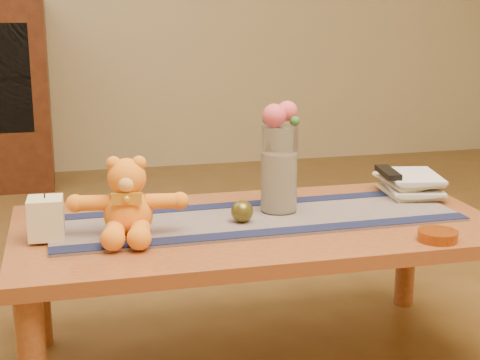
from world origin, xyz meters
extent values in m
cube|color=brown|center=(0.00, 0.00, 0.43)|extent=(1.40, 0.70, 0.04)
cylinder|color=brown|center=(-0.64, 0.29, 0.21)|extent=(0.07, 0.07, 0.41)
cylinder|color=brown|center=(0.64, 0.29, 0.21)|extent=(0.07, 0.07, 0.41)
cube|color=#171A42|center=(0.01, 0.02, 0.45)|extent=(1.21, 0.37, 0.01)
cube|color=#121838|center=(0.01, -0.13, 0.46)|extent=(1.20, 0.08, 0.00)
cube|color=#121838|center=(0.00, 0.16, 0.46)|extent=(1.20, 0.08, 0.00)
cube|color=beige|center=(-0.59, -0.02, 0.51)|extent=(0.10, 0.10, 0.11)
cylinder|color=black|center=(-0.59, -0.02, 0.57)|extent=(0.00, 0.00, 0.01)
cylinder|color=silver|center=(0.09, 0.07, 0.59)|extent=(0.11, 0.11, 0.26)
cylinder|color=beige|center=(0.09, 0.07, 0.55)|extent=(0.09, 0.09, 0.18)
sphere|color=#E2505F|center=(0.07, 0.06, 0.75)|extent=(0.07, 0.07, 0.07)
sphere|color=#E2505F|center=(0.11, 0.07, 0.76)|extent=(0.06, 0.06, 0.06)
sphere|color=#4A5DA1|center=(0.10, 0.10, 0.75)|extent=(0.04, 0.04, 0.04)
sphere|color=#4A5DA1|center=(0.06, 0.09, 0.74)|extent=(0.04, 0.04, 0.04)
sphere|color=#33662D|center=(0.13, 0.05, 0.74)|extent=(0.03, 0.03, 0.03)
sphere|color=brown|center=(-0.05, -0.01, 0.49)|extent=(0.08, 0.08, 0.06)
imported|color=beige|center=(0.49, 0.17, 0.46)|extent=(0.19, 0.24, 0.02)
imported|color=beige|center=(0.49, 0.16, 0.48)|extent=(0.21, 0.26, 0.02)
imported|color=beige|center=(0.48, 0.17, 0.50)|extent=(0.18, 0.23, 0.02)
imported|color=beige|center=(0.49, 0.16, 0.52)|extent=(0.20, 0.25, 0.02)
cube|color=black|center=(0.49, 0.16, 0.54)|extent=(0.07, 0.16, 0.02)
cylinder|color=#BF5914|center=(0.43, -0.28, 0.46)|extent=(0.13, 0.13, 0.03)
camera|label=1|loc=(-0.53, -1.94, 1.08)|focal=53.88mm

